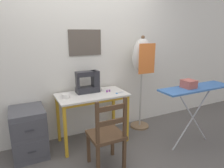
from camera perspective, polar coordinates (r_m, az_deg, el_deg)
The scene contains 14 objects.
ground_plane at distance 3.00m, azimuth -3.45°, elevation -18.20°, with size 14.00×14.00×0.00m, color #5B5651.
wall_back at distance 3.10m, azimuth -8.19°, elevation 8.03°, with size 10.00×0.07×2.55m.
sewing_table at distance 2.93m, azimuth -5.60°, elevation -4.91°, with size 1.01×0.54×0.76m.
sewing_machine at distance 2.96m, azimuth -6.60°, elevation 0.49°, with size 0.35×0.17×0.34m.
fabric_bowl at distance 2.78m, azimuth -13.09°, elevation -3.34°, with size 0.11×0.11×0.06m.
scissors at distance 2.94m, azimuth 1.87°, elevation -2.55°, with size 0.15×0.06×0.01m.
thread_spool_near_machine at distance 3.02m, azimuth -2.82°, elevation -1.73°, with size 0.03×0.03×0.04m.
thread_spool_mid_table at distance 2.97m, azimuth -1.40°, elevation -2.04°, with size 0.04×0.04×0.04m.
thread_spool_far_edge at distance 2.99m, azimuth -0.71°, elevation -1.93°, with size 0.03×0.03×0.03m.
wooden_chair at distance 2.46m, azimuth -1.48°, elevation -14.41°, with size 0.40×0.38×0.92m.
filing_cabinet at distance 2.95m, azimuth -22.61°, elevation -12.63°, with size 0.43×0.51×0.66m.
dress_form at distance 3.30m, azimuth 8.61°, elevation 6.55°, with size 0.35×0.32×1.57m.
ironing_board at distance 3.00m, azimuth 22.80°, elevation -1.81°, with size 1.12×0.30×0.90m.
storage_box at distance 2.90m, azimuth 21.08°, elevation 0.03°, with size 0.17×0.17×0.11m.
Camera 1 is at (-0.96, -2.33, 1.63)m, focal length 32.00 mm.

